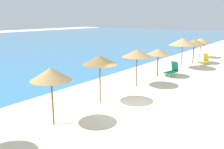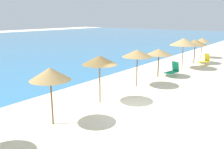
{
  "view_description": "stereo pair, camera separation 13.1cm",
  "coord_description": "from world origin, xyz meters",
  "px_view_note": "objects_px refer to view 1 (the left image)",
  "views": [
    {
      "loc": [
        -11.06,
        -6.74,
        4.99
      ],
      "look_at": [
        1.19,
        2.53,
        1.3
      ],
      "focal_mm": 38.66,
      "sensor_mm": 36.0,
      "label": 1
    },
    {
      "loc": [
        -10.98,
        -6.84,
        4.99
      ],
      "look_at": [
        1.19,
        2.53,
        1.3
      ],
      "focal_mm": 38.66,
      "sensor_mm": 36.0,
      "label": 2
    }
  ],
  "objects_px": {
    "beach_umbrella_4": "(51,74)",
    "lounge_chair_2": "(204,60)",
    "beach_umbrella_9": "(194,42)",
    "lounge_chair_0": "(172,70)",
    "beach_umbrella_5": "(100,60)",
    "beach_umbrella_6": "(137,53)",
    "beach_umbrella_10": "(201,40)",
    "beach_umbrella_8": "(183,42)",
    "beach_umbrella_7": "(158,52)"
  },
  "relations": [
    {
      "from": "beach_umbrella_5",
      "to": "beach_umbrella_6",
      "type": "xyz_separation_m",
      "value": [
        4.27,
        0.1,
        -0.12
      ]
    },
    {
      "from": "beach_umbrella_8",
      "to": "beach_umbrella_4",
      "type": "bearing_deg",
      "value": 179.94
    },
    {
      "from": "beach_umbrella_9",
      "to": "lounge_chair_0",
      "type": "xyz_separation_m",
      "value": [
        -6.92,
        -0.57,
        -1.8
      ]
    },
    {
      "from": "beach_umbrella_6",
      "to": "beach_umbrella_9",
      "type": "relative_size",
      "value": 1.03
    },
    {
      "from": "beach_umbrella_5",
      "to": "beach_umbrella_10",
      "type": "distance_m",
      "value": 19.92
    },
    {
      "from": "beach_umbrella_4",
      "to": "lounge_chair_0",
      "type": "xyz_separation_m",
      "value": [
        12.53,
        -0.51,
        -1.95
      ]
    },
    {
      "from": "beach_umbrella_6",
      "to": "beach_umbrella_8",
      "type": "relative_size",
      "value": 0.9
    },
    {
      "from": "beach_umbrella_6",
      "to": "lounge_chair_2",
      "type": "relative_size",
      "value": 1.91
    },
    {
      "from": "beach_umbrella_7",
      "to": "beach_umbrella_9",
      "type": "height_order",
      "value": "beach_umbrella_9"
    },
    {
      "from": "beach_umbrella_7",
      "to": "lounge_chair_2",
      "type": "bearing_deg",
      "value": -11.57
    },
    {
      "from": "beach_umbrella_9",
      "to": "lounge_chair_2",
      "type": "relative_size",
      "value": 1.85
    },
    {
      "from": "lounge_chair_2",
      "to": "beach_umbrella_6",
      "type": "bearing_deg",
      "value": 103.94
    },
    {
      "from": "beach_umbrella_9",
      "to": "beach_umbrella_10",
      "type": "distance_m",
      "value": 4.16
    },
    {
      "from": "beach_umbrella_5",
      "to": "beach_umbrella_7",
      "type": "xyz_separation_m",
      "value": [
        7.89,
        0.22,
        -0.44
      ]
    },
    {
      "from": "beach_umbrella_6",
      "to": "beach_umbrella_7",
      "type": "bearing_deg",
      "value": 1.84
    },
    {
      "from": "beach_umbrella_4",
      "to": "lounge_chair_2",
      "type": "xyz_separation_m",
      "value": [
        19.16,
        -1.17,
        -1.95
      ]
    },
    {
      "from": "beach_umbrella_4",
      "to": "beach_umbrella_6",
      "type": "height_order",
      "value": "beach_umbrella_4"
    },
    {
      "from": "beach_umbrella_4",
      "to": "beach_umbrella_8",
      "type": "bearing_deg",
      "value": -0.06
    },
    {
      "from": "beach_umbrella_9",
      "to": "lounge_chair_0",
      "type": "distance_m",
      "value": 7.17
    },
    {
      "from": "beach_umbrella_6",
      "to": "beach_umbrella_8",
      "type": "distance_m",
      "value": 7.93
    },
    {
      "from": "beach_umbrella_9",
      "to": "beach_umbrella_10",
      "type": "relative_size",
      "value": 1.07
    },
    {
      "from": "lounge_chair_0",
      "to": "beach_umbrella_4",
      "type": "bearing_deg",
      "value": 98.03
    },
    {
      "from": "beach_umbrella_4",
      "to": "beach_umbrella_9",
      "type": "height_order",
      "value": "beach_umbrella_4"
    },
    {
      "from": "beach_umbrella_6",
      "to": "beach_umbrella_4",
      "type": "bearing_deg",
      "value": -178.02
    },
    {
      "from": "beach_umbrella_5",
      "to": "lounge_chair_0",
      "type": "xyz_separation_m",
      "value": [
        8.87,
        -0.68,
        -2.05
      ]
    },
    {
      "from": "beach_umbrella_8",
      "to": "beach_umbrella_5",
      "type": "bearing_deg",
      "value": 179.11
    },
    {
      "from": "beach_umbrella_5",
      "to": "lounge_chair_2",
      "type": "distance_m",
      "value": 15.69
    },
    {
      "from": "beach_umbrella_5",
      "to": "beach_umbrella_7",
      "type": "distance_m",
      "value": 7.9
    },
    {
      "from": "beach_umbrella_9",
      "to": "beach_umbrella_6",
      "type": "bearing_deg",
      "value": 178.94
    },
    {
      "from": "beach_umbrella_4",
      "to": "beach_umbrella_8",
      "type": "height_order",
      "value": "beach_umbrella_8"
    },
    {
      "from": "beach_umbrella_4",
      "to": "beach_umbrella_5",
      "type": "distance_m",
      "value": 3.67
    },
    {
      "from": "beach_umbrella_4",
      "to": "beach_umbrella_7",
      "type": "height_order",
      "value": "beach_umbrella_4"
    },
    {
      "from": "beach_umbrella_6",
      "to": "beach_umbrella_7",
      "type": "height_order",
      "value": "beach_umbrella_6"
    },
    {
      "from": "beach_umbrella_7",
      "to": "lounge_chair_0",
      "type": "relative_size",
      "value": 1.64
    },
    {
      "from": "lounge_chair_2",
      "to": "beach_umbrella_4",
      "type": "bearing_deg",
      "value": 107.77
    },
    {
      "from": "beach_umbrella_5",
      "to": "beach_umbrella_10",
      "type": "height_order",
      "value": "beach_umbrella_5"
    },
    {
      "from": "beach_umbrella_8",
      "to": "beach_umbrella_9",
      "type": "xyz_separation_m",
      "value": [
        3.59,
        0.08,
        -0.35
      ]
    },
    {
      "from": "beach_umbrella_8",
      "to": "lounge_chair_0",
      "type": "bearing_deg",
      "value": -171.58
    },
    {
      "from": "beach_umbrella_4",
      "to": "beach_umbrella_9",
      "type": "relative_size",
      "value": 1.05
    },
    {
      "from": "beach_umbrella_6",
      "to": "beach_umbrella_7",
      "type": "relative_size",
      "value": 1.13
    },
    {
      "from": "beach_umbrella_9",
      "to": "beach_umbrella_10",
      "type": "xyz_separation_m",
      "value": [
        4.12,
        0.57,
        -0.12
      ]
    },
    {
      "from": "beach_umbrella_8",
      "to": "beach_umbrella_10",
      "type": "distance_m",
      "value": 7.75
    },
    {
      "from": "beach_umbrella_4",
      "to": "beach_umbrella_6",
      "type": "relative_size",
      "value": 1.02
    },
    {
      "from": "beach_umbrella_8",
      "to": "lounge_chair_0",
      "type": "height_order",
      "value": "beach_umbrella_8"
    },
    {
      "from": "beach_umbrella_4",
      "to": "beach_umbrella_9",
      "type": "bearing_deg",
      "value": 0.18
    },
    {
      "from": "beach_umbrella_10",
      "to": "lounge_chair_2",
      "type": "xyz_separation_m",
      "value": [
        -4.41,
        -1.8,
        -1.67
      ]
    },
    {
      "from": "beach_umbrella_6",
      "to": "beach_umbrella_9",
      "type": "distance_m",
      "value": 11.52
    },
    {
      "from": "beach_umbrella_9",
      "to": "lounge_chair_2",
      "type": "xyz_separation_m",
      "value": [
        -0.29,
        -1.23,
        -1.8
      ]
    },
    {
      "from": "beach_umbrella_6",
      "to": "beach_umbrella_5",
      "type": "bearing_deg",
      "value": -178.67
    },
    {
      "from": "beach_umbrella_5",
      "to": "beach_umbrella_8",
      "type": "relative_size",
      "value": 0.94
    }
  ]
}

